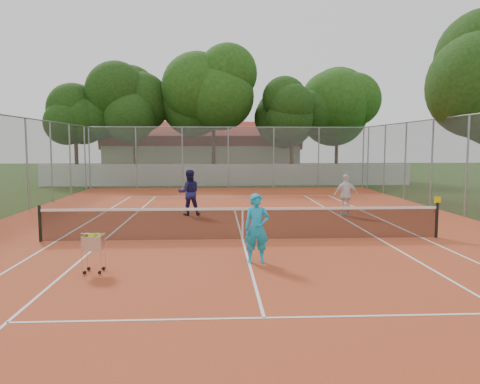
{
  "coord_description": "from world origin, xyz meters",
  "views": [
    {
      "loc": [
        -0.76,
        -13.76,
        2.84
      ],
      "look_at": [
        0.0,
        1.5,
        1.3
      ],
      "focal_mm": 35.0,
      "sensor_mm": 36.0,
      "label": 1
    }
  ],
  "objects_px": {
    "clubhouse": "(203,152)",
    "ball_hopper": "(94,252)",
    "player_far_right": "(346,195)",
    "player_near": "(257,228)",
    "tennis_net": "(243,223)",
    "player_far_left": "(189,193)"
  },
  "relations": [
    {
      "from": "clubhouse",
      "to": "ball_hopper",
      "type": "xyz_separation_m",
      "value": [
        -1.49,
        -32.49,
        -1.72
      ]
    },
    {
      "from": "clubhouse",
      "to": "player_far_right",
      "type": "height_order",
      "value": "clubhouse"
    },
    {
      "from": "player_near",
      "to": "player_far_right",
      "type": "height_order",
      "value": "player_near"
    },
    {
      "from": "player_near",
      "to": "ball_hopper",
      "type": "bearing_deg",
      "value": -171.83
    },
    {
      "from": "tennis_net",
      "to": "ball_hopper",
      "type": "relative_size",
      "value": 12.9
    },
    {
      "from": "player_far_left",
      "to": "player_far_right",
      "type": "xyz_separation_m",
      "value": [
        6.26,
        -0.48,
        -0.08
      ]
    },
    {
      "from": "player_far_right",
      "to": "tennis_net",
      "type": "bearing_deg",
      "value": 46.01
    },
    {
      "from": "player_far_left",
      "to": "ball_hopper",
      "type": "height_order",
      "value": "player_far_left"
    },
    {
      "from": "tennis_net",
      "to": "player_far_left",
      "type": "distance_m",
      "value": 5.35
    },
    {
      "from": "player_far_left",
      "to": "ball_hopper",
      "type": "distance_m",
      "value": 8.65
    },
    {
      "from": "tennis_net",
      "to": "player_far_right",
      "type": "height_order",
      "value": "player_far_right"
    },
    {
      "from": "player_near",
      "to": "player_far_right",
      "type": "relative_size",
      "value": 1.0
    },
    {
      "from": "ball_hopper",
      "to": "player_far_right",
      "type": "bearing_deg",
      "value": 23.45
    },
    {
      "from": "tennis_net",
      "to": "player_far_left",
      "type": "bearing_deg",
      "value": 110.59
    },
    {
      "from": "player_far_left",
      "to": "player_far_right",
      "type": "relative_size",
      "value": 1.1
    },
    {
      "from": "player_far_left",
      "to": "ball_hopper",
      "type": "bearing_deg",
      "value": 70.63
    },
    {
      "from": "player_far_left",
      "to": "player_far_right",
      "type": "height_order",
      "value": "player_far_left"
    },
    {
      "from": "clubhouse",
      "to": "player_far_right",
      "type": "relative_size",
      "value": 9.84
    },
    {
      "from": "tennis_net",
      "to": "clubhouse",
      "type": "relative_size",
      "value": 0.72
    },
    {
      "from": "clubhouse",
      "to": "player_far_right",
      "type": "distance_m",
      "value": 25.33
    },
    {
      "from": "tennis_net",
      "to": "player_far_left",
      "type": "height_order",
      "value": "player_far_left"
    },
    {
      "from": "player_far_left",
      "to": "player_far_right",
      "type": "distance_m",
      "value": 6.28
    }
  ]
}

